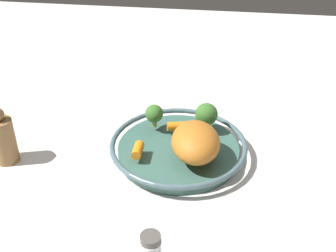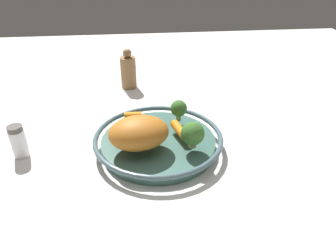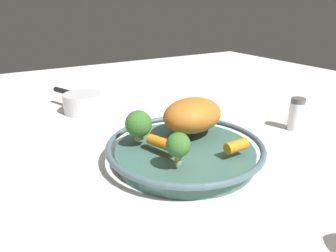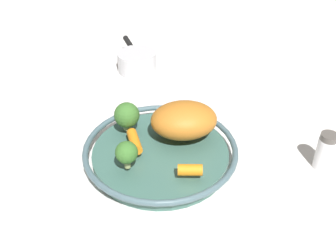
# 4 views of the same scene
# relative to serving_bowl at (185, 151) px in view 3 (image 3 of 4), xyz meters

# --- Properties ---
(ground_plane) EXTENTS (2.23, 2.23, 0.00)m
(ground_plane) POSITION_rel_serving_bowl_xyz_m (0.00, 0.00, -0.02)
(ground_plane) COLOR silver
(serving_bowl) EXTENTS (0.32, 0.32, 0.04)m
(serving_bowl) POSITION_rel_serving_bowl_xyz_m (0.00, 0.00, 0.00)
(serving_bowl) COLOR #3D665B
(serving_bowl) RESTS_ON ground_plane
(roast_chicken_piece) EXTENTS (0.13, 0.15, 0.07)m
(roast_chicken_piece) POSITION_rel_serving_bowl_xyz_m (0.04, -0.05, 0.06)
(roast_chicken_piece) COLOR #BF6F24
(roast_chicken_piece) RESTS_ON serving_bowl
(baby_carrot_left) EXTENTS (0.07, 0.04, 0.02)m
(baby_carrot_left) POSITION_rel_serving_bowl_xyz_m (0.00, 0.05, 0.03)
(baby_carrot_left) COLOR orange
(baby_carrot_left) RESTS_ON serving_bowl
(baby_carrot_back) EXTENTS (0.02, 0.05, 0.02)m
(baby_carrot_back) POSITION_rel_serving_bowl_xyz_m (-0.08, -0.06, 0.03)
(baby_carrot_back) COLOR orange
(baby_carrot_back) RESTS_ON serving_bowl
(broccoli_floret_large) EXTENTS (0.04, 0.04, 0.06)m
(broccoli_floret_large) POSITION_rel_serving_bowl_xyz_m (-0.07, 0.06, 0.05)
(broccoli_floret_large) COLOR #9CA466
(broccoli_floret_large) RESTS_ON serving_bowl
(broccoli_floret_small) EXTENTS (0.05, 0.05, 0.06)m
(broccoli_floret_small) POSITION_rel_serving_bowl_xyz_m (0.06, 0.07, 0.05)
(broccoli_floret_small) COLOR tan
(broccoli_floret_small) RESTS_ON serving_bowl
(salt_shaker) EXTENTS (0.04, 0.04, 0.08)m
(salt_shaker) POSITION_rel_serving_bowl_xyz_m (-0.01, -0.33, 0.02)
(salt_shaker) COLOR white
(salt_shaker) RESTS_ON ground_plane
(saucepan) EXTENTS (0.18, 0.11, 0.06)m
(saucepan) POSITION_rel_serving_bowl_xyz_m (0.41, 0.09, 0.01)
(saucepan) COLOR silver
(saucepan) RESTS_ON ground_plane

